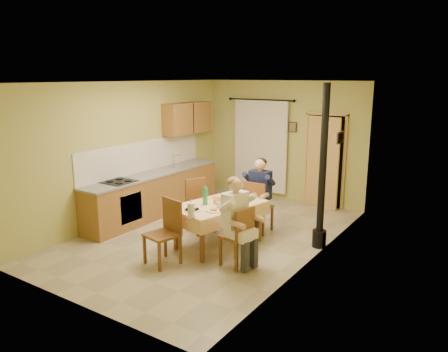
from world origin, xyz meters
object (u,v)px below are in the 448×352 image
Objects in this scene: chair_right at (237,248)px; man_far at (259,187)px; dining_table at (218,225)px; chair_far at (258,217)px; chair_near at (163,246)px; stove_flue at (322,190)px; chair_left at (201,217)px; man_right at (236,212)px.

man_far reaches higher than chair_right.
dining_table is 0.89m from chair_right.
chair_far is 2.17m from chair_near.
chair_left is at bearing -166.85° from stove_flue.
man_right is (-0.01, 0.00, 0.59)m from chair_right.
chair_left is at bearing 67.48° from man_right.
chair_far is at bearing 145.75° from chair_left.
chair_far reaches higher than dining_table.
chair_left is at bearing 67.66° from chair_right.
stove_flue is (1.79, 2.02, 0.73)m from chair_near.
chair_right is 0.96× the size of chair_left.
chair_near reaches higher than dining_table.
chair_near is at bearing -131.66° from stove_flue.
dining_table is 1.01m from man_right.
chair_near is 0.74× the size of man_right.
chair_right is at bearing -23.55° from dining_table.
man_far is 0.50× the size of stove_flue.
chair_left reaches higher than chair_far.
dining_table is 1.85× the size of chair_right.
man_far is at bearing 146.40° from chair_left.
dining_table is at bearing -105.13° from man_far.
chair_far is 1.10m from chair_left.
man_right is (1.38, -0.94, 0.59)m from chair_left.
chair_right is 0.69× the size of man_right.
stove_flue is at bearing 126.12° from chair_left.
stove_flue is (0.79, 1.45, 0.15)m from man_right.
chair_right is 0.34× the size of stove_flue.
chair_left is (-0.38, 1.51, -0.00)m from chair_near.
chair_near is at bearing -106.24° from man_far.
chair_right is 0.69× the size of man_far.
man_right is at bearing -137.58° from chair_near.
dining_table is 0.64× the size of stove_flue.
chair_left is 0.72× the size of man_right.
man_right is (1.00, 0.57, 0.59)m from chair_near.
man_far is (0.54, 2.12, 0.59)m from chair_near.
stove_flue is at bearing -118.84° from chair_near.
man_far is (-0.00, 0.01, 0.59)m from chair_far.
man_right reaches higher than chair_near.
dining_table is 1.29× the size of man_right.
chair_near is at bearing 131.35° from man_right.
dining_table is 1.14m from chair_near.
man_right reaches higher than chair_far.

